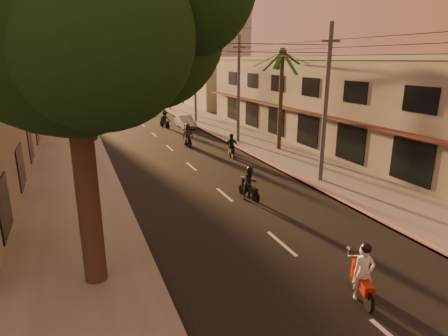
{
  "coord_description": "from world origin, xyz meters",
  "views": [
    {
      "loc": [
        -7.19,
        -9.58,
        7.06
      ],
      "look_at": [
        0.11,
        8.33,
        1.42
      ],
      "focal_mm": 30.0,
      "sensor_mm": 36.0,
      "label": 1
    }
  ],
  "objects_px": {
    "broadleaf_tree": "(82,5)",
    "scooter_mid_b": "(231,146)",
    "scooter_red": "(363,274)",
    "scooter_far_b": "(165,119)",
    "scooter_far_a": "(188,136)",
    "scooter_mid_a": "(250,184)",
    "palm_tree": "(282,58)",
    "parked_car": "(185,122)"
  },
  "relations": [
    {
      "from": "broadleaf_tree",
      "to": "palm_tree",
      "type": "distance_m",
      "value": 20.18
    },
    {
      "from": "broadleaf_tree",
      "to": "parked_car",
      "type": "relative_size",
      "value": 3.12
    },
    {
      "from": "scooter_far_a",
      "to": "parked_car",
      "type": "relative_size",
      "value": 0.51
    },
    {
      "from": "palm_tree",
      "to": "scooter_mid_a",
      "type": "distance_m",
      "value": 13.05
    },
    {
      "from": "palm_tree",
      "to": "scooter_far_a",
      "type": "distance_m",
      "value": 9.83
    },
    {
      "from": "palm_tree",
      "to": "scooter_far_a",
      "type": "relative_size",
      "value": 4.18
    },
    {
      "from": "scooter_mid_a",
      "to": "scooter_mid_b",
      "type": "bearing_deg",
      "value": 64.43
    },
    {
      "from": "broadleaf_tree",
      "to": "scooter_far_b",
      "type": "bearing_deg",
      "value": 72.66
    },
    {
      "from": "broadleaf_tree",
      "to": "scooter_mid_b",
      "type": "height_order",
      "value": "broadleaf_tree"
    },
    {
      "from": "palm_tree",
      "to": "scooter_mid_b",
      "type": "distance_m",
      "value": 7.76
    },
    {
      "from": "scooter_red",
      "to": "scooter_far_b",
      "type": "relative_size",
      "value": 0.96
    },
    {
      "from": "broadleaf_tree",
      "to": "scooter_red",
      "type": "relative_size",
      "value": 6.46
    },
    {
      "from": "palm_tree",
      "to": "broadleaf_tree",
      "type": "bearing_deg",
      "value": -136.52
    },
    {
      "from": "broadleaf_tree",
      "to": "scooter_mid_a",
      "type": "height_order",
      "value": "broadleaf_tree"
    },
    {
      "from": "scooter_red",
      "to": "broadleaf_tree",
      "type": "bearing_deg",
      "value": 171.18
    },
    {
      "from": "scooter_far_a",
      "to": "scooter_far_b",
      "type": "distance_m",
      "value": 9.46
    },
    {
      "from": "scooter_mid_a",
      "to": "broadleaf_tree",
      "type": "bearing_deg",
      "value": -156.2
    },
    {
      "from": "scooter_far_b",
      "to": "scooter_mid_a",
      "type": "bearing_deg",
      "value": -107.17
    },
    {
      "from": "scooter_far_b",
      "to": "parked_car",
      "type": "distance_m",
      "value": 2.2
    },
    {
      "from": "palm_tree",
      "to": "parked_car",
      "type": "xyz_separation_m",
      "value": [
        -4.04,
        12.71,
        -6.51
      ]
    },
    {
      "from": "broadleaf_tree",
      "to": "scooter_mid_a",
      "type": "distance_m",
      "value": 11.85
    },
    {
      "from": "scooter_far_b",
      "to": "scooter_far_a",
      "type": "bearing_deg",
      "value": -106.7
    },
    {
      "from": "scooter_mid_a",
      "to": "scooter_mid_b",
      "type": "distance_m",
      "value": 8.76
    },
    {
      "from": "broadleaf_tree",
      "to": "scooter_mid_a",
      "type": "relative_size",
      "value": 6.68
    },
    {
      "from": "scooter_far_b",
      "to": "parked_car",
      "type": "bearing_deg",
      "value": -36.32
    },
    {
      "from": "broadleaf_tree",
      "to": "scooter_far_a",
      "type": "bearing_deg",
      "value": 65.3
    },
    {
      "from": "scooter_mid_b",
      "to": "parked_car",
      "type": "xyz_separation_m",
      "value": [
        0.39,
        13.33,
        -0.17
      ]
    },
    {
      "from": "scooter_far_a",
      "to": "scooter_far_b",
      "type": "relative_size",
      "value": 1.01
    },
    {
      "from": "broadleaf_tree",
      "to": "scooter_red",
      "type": "distance_m",
      "value": 11.18
    },
    {
      "from": "scooter_mid_b",
      "to": "scooter_red",
      "type": "bearing_deg",
      "value": -89.46
    },
    {
      "from": "palm_tree",
      "to": "scooter_far_b",
      "type": "xyz_separation_m",
      "value": [
        -6.07,
        13.51,
        -6.26
      ]
    },
    {
      "from": "scooter_far_a",
      "to": "scooter_mid_b",
      "type": "bearing_deg",
      "value": -61.68
    },
    {
      "from": "scooter_red",
      "to": "parked_car",
      "type": "height_order",
      "value": "scooter_red"
    },
    {
      "from": "scooter_far_a",
      "to": "scooter_far_b",
      "type": "height_order",
      "value": "scooter_far_b"
    },
    {
      "from": "scooter_red",
      "to": "scooter_far_a",
      "type": "height_order",
      "value": "scooter_far_a"
    },
    {
      "from": "broadleaf_tree",
      "to": "scooter_mid_b",
      "type": "relative_size",
      "value": 6.67
    },
    {
      "from": "scooter_mid_b",
      "to": "scooter_mid_a",
      "type": "bearing_deg",
      "value": -96.18
    },
    {
      "from": "scooter_mid_b",
      "to": "scooter_far_b",
      "type": "xyz_separation_m",
      "value": [
        -1.63,
        14.13,
        0.08
      ]
    },
    {
      "from": "broadleaf_tree",
      "to": "scooter_red",
      "type": "xyz_separation_m",
      "value": [
        7.05,
        -4.13,
        -7.64
      ]
    },
    {
      "from": "scooter_far_b",
      "to": "palm_tree",
      "type": "bearing_deg",
      "value": -80.64
    },
    {
      "from": "scooter_mid_a",
      "to": "scooter_far_b",
      "type": "relative_size",
      "value": 0.93
    },
    {
      "from": "scooter_far_a",
      "to": "parked_car",
      "type": "bearing_deg",
      "value": 80.64
    }
  ]
}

